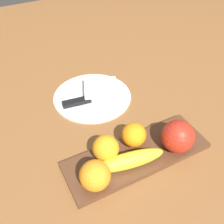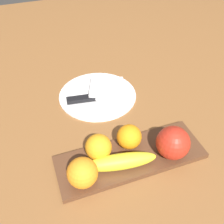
{
  "view_description": "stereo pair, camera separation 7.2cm",
  "coord_description": "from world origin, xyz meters",
  "px_view_note": "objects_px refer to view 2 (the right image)",
  "views": [
    {
      "loc": [
        -0.26,
        -0.32,
        0.53
      ],
      "look_at": [
        -0.01,
        0.16,
        0.04
      ],
      "focal_mm": 42.65,
      "sensor_mm": 36.0,
      "label": 1
    },
    {
      "loc": [
        -0.19,
        -0.35,
        0.53
      ],
      "look_at": [
        -0.01,
        0.16,
        0.04
      ],
      "focal_mm": 42.65,
      "sensor_mm": 36.0,
      "label": 2
    }
  ],
  "objects_px": {
    "banana": "(121,163)",
    "folded_napkin": "(107,88)",
    "fruit_tray": "(131,157)",
    "orange_center": "(98,147)",
    "knife": "(87,98)",
    "orange_near_banana": "(131,136)",
    "dinner_plate": "(98,94)",
    "apple": "(173,143)",
    "orange_near_apple": "(82,173)"
  },
  "relations": [
    {
      "from": "dinner_plate",
      "to": "orange_near_apple",
      "type": "bearing_deg",
      "value": -113.19
    },
    {
      "from": "apple",
      "to": "banana",
      "type": "xyz_separation_m",
      "value": [
        -0.13,
        0.0,
        -0.02
      ]
    },
    {
      "from": "banana",
      "to": "knife",
      "type": "distance_m",
      "value": 0.27
    },
    {
      "from": "fruit_tray",
      "to": "orange_near_apple",
      "type": "relative_size",
      "value": 5.31
    },
    {
      "from": "banana",
      "to": "orange_near_apple",
      "type": "relative_size",
      "value": 2.51
    },
    {
      "from": "orange_near_banana",
      "to": "dinner_plate",
      "type": "relative_size",
      "value": 0.26
    },
    {
      "from": "banana",
      "to": "orange_center",
      "type": "distance_m",
      "value": 0.06
    },
    {
      "from": "fruit_tray",
      "to": "orange_center",
      "type": "xyz_separation_m",
      "value": [
        -0.07,
        0.03,
        0.04
      ]
    },
    {
      "from": "orange_center",
      "to": "banana",
      "type": "bearing_deg",
      "value": -54.48
    },
    {
      "from": "orange_near_banana",
      "to": "knife",
      "type": "relative_size",
      "value": 0.34
    },
    {
      "from": "apple",
      "to": "knife",
      "type": "distance_m",
      "value": 0.31
    },
    {
      "from": "orange_near_apple",
      "to": "apple",
      "type": "bearing_deg",
      "value": 0.92
    },
    {
      "from": "fruit_tray",
      "to": "apple",
      "type": "xyz_separation_m",
      "value": [
        0.09,
        -0.03,
        0.05
      ]
    },
    {
      "from": "orange_near_apple",
      "to": "folded_napkin",
      "type": "distance_m",
      "value": 0.34
    },
    {
      "from": "fruit_tray",
      "to": "knife",
      "type": "relative_size",
      "value": 2.02
    },
    {
      "from": "orange_center",
      "to": "folded_napkin",
      "type": "relative_size",
      "value": 0.62
    },
    {
      "from": "banana",
      "to": "orange_near_apple",
      "type": "bearing_deg",
      "value": 13.78
    },
    {
      "from": "fruit_tray",
      "to": "knife",
      "type": "distance_m",
      "value": 0.25
    },
    {
      "from": "fruit_tray",
      "to": "orange_center",
      "type": "height_order",
      "value": "orange_center"
    },
    {
      "from": "banana",
      "to": "orange_near_banana",
      "type": "height_order",
      "value": "orange_near_banana"
    },
    {
      "from": "fruit_tray",
      "to": "folded_napkin",
      "type": "height_order",
      "value": "folded_napkin"
    },
    {
      "from": "orange_near_banana",
      "to": "apple",
      "type": "bearing_deg",
      "value": -36.59
    },
    {
      "from": "apple",
      "to": "folded_napkin",
      "type": "xyz_separation_m",
      "value": [
        -0.06,
        0.3,
        -0.03
      ]
    },
    {
      "from": "orange_near_apple",
      "to": "dinner_plate",
      "type": "bearing_deg",
      "value": 66.81
    },
    {
      "from": "orange_near_apple",
      "to": "knife",
      "type": "xyz_separation_m",
      "value": [
        0.09,
        0.28,
        -0.03
      ]
    },
    {
      "from": "banana",
      "to": "orange_near_apple",
      "type": "height_order",
      "value": "orange_near_apple"
    },
    {
      "from": "banana",
      "to": "orange_near_banana",
      "type": "distance_m",
      "value": 0.08
    },
    {
      "from": "orange_near_banana",
      "to": "banana",
      "type": "bearing_deg",
      "value": -130.17
    },
    {
      "from": "banana",
      "to": "folded_napkin",
      "type": "distance_m",
      "value": 0.3
    },
    {
      "from": "apple",
      "to": "orange_near_banana",
      "type": "height_order",
      "value": "apple"
    },
    {
      "from": "fruit_tray",
      "to": "dinner_plate",
      "type": "xyz_separation_m",
      "value": [
        -0.0,
        0.27,
        -0.0
      ]
    },
    {
      "from": "knife",
      "to": "folded_napkin",
      "type": "bearing_deg",
      "value": 22.48
    },
    {
      "from": "fruit_tray",
      "to": "banana",
      "type": "relative_size",
      "value": 2.12
    },
    {
      "from": "orange_near_apple",
      "to": "dinner_plate",
      "type": "distance_m",
      "value": 0.33
    },
    {
      "from": "orange_near_banana",
      "to": "orange_center",
      "type": "bearing_deg",
      "value": -175.75
    },
    {
      "from": "orange_near_apple",
      "to": "orange_near_banana",
      "type": "bearing_deg",
      "value": 24.79
    },
    {
      "from": "fruit_tray",
      "to": "folded_napkin",
      "type": "xyz_separation_m",
      "value": [
        0.03,
        0.27,
        0.01
      ]
    },
    {
      "from": "banana",
      "to": "orange_near_banana",
      "type": "bearing_deg",
      "value": -120.82
    },
    {
      "from": "fruit_tray",
      "to": "banana",
      "type": "bearing_deg",
      "value": -145.53
    },
    {
      "from": "fruit_tray",
      "to": "folded_napkin",
      "type": "bearing_deg",
      "value": 83.51
    },
    {
      "from": "orange_center",
      "to": "knife",
      "type": "bearing_deg",
      "value": 81.74
    },
    {
      "from": "orange_near_apple",
      "to": "fruit_tray",
      "type": "bearing_deg",
      "value": 14.11
    },
    {
      "from": "orange_near_banana",
      "to": "folded_napkin",
      "type": "relative_size",
      "value": 0.61
    },
    {
      "from": "banana",
      "to": "orange_near_apple",
      "type": "xyz_separation_m",
      "value": [
        -0.09,
        -0.01,
        0.02
      ]
    },
    {
      "from": "banana",
      "to": "orange_center",
      "type": "height_order",
      "value": "orange_center"
    },
    {
      "from": "apple",
      "to": "folded_napkin",
      "type": "bearing_deg",
      "value": 102.23
    },
    {
      "from": "fruit_tray",
      "to": "folded_napkin",
      "type": "relative_size",
      "value": 3.57
    },
    {
      "from": "orange_near_apple",
      "to": "banana",
      "type": "bearing_deg",
      "value": 4.44
    },
    {
      "from": "dinner_plate",
      "to": "folded_napkin",
      "type": "xyz_separation_m",
      "value": [
        0.03,
        0.0,
        0.02
      ]
    },
    {
      "from": "fruit_tray",
      "to": "apple",
      "type": "height_order",
      "value": "apple"
    }
  ]
}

